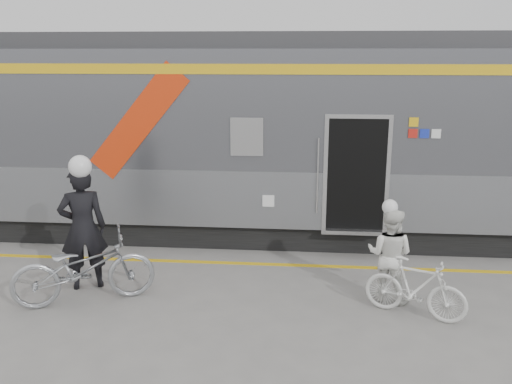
# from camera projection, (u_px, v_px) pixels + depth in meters

# --- Properties ---
(ground) EXTENTS (90.00, 90.00, 0.00)m
(ground) POSITION_uv_depth(u_px,v_px,m) (280.00, 322.00, 7.74)
(ground) COLOR slate
(ground) RESTS_ON ground
(train) EXTENTS (24.00, 3.17, 4.10)m
(train) POSITION_uv_depth(u_px,v_px,m) (245.00, 135.00, 11.34)
(train) COLOR black
(train) RESTS_ON ground
(safety_strip) EXTENTS (24.00, 0.12, 0.01)m
(safety_strip) POSITION_uv_depth(u_px,v_px,m) (286.00, 265.00, 9.81)
(safety_strip) COLOR gold
(safety_strip) RESTS_ON ground
(man) EXTENTS (0.87, 0.73, 2.02)m
(man) POSITION_uv_depth(u_px,v_px,m) (83.00, 228.00, 8.66)
(man) COLOR black
(man) RESTS_ON ground
(bicycle_left) EXTENTS (2.24, 1.51, 1.11)m
(bicycle_left) POSITION_uv_depth(u_px,v_px,m) (84.00, 268.00, 8.23)
(bicycle_left) COLOR #9A9DA1
(bicycle_left) RESTS_ON ground
(woman) EXTENTS (0.88, 0.80, 1.47)m
(woman) POSITION_uv_depth(u_px,v_px,m) (390.00, 255.00, 8.29)
(woman) COLOR white
(woman) RESTS_ON ground
(bicycle_right) EXTENTS (1.52, 0.98, 0.89)m
(bicycle_right) POSITION_uv_depth(u_px,v_px,m) (415.00, 288.00, 7.81)
(bicycle_right) COLOR silver
(bicycle_right) RESTS_ON ground
(helmet_man) EXTENTS (0.35, 0.35, 0.35)m
(helmet_man) POSITION_uv_depth(u_px,v_px,m) (77.00, 155.00, 8.36)
(helmet_man) COLOR white
(helmet_man) RESTS_ON man
(helmet_woman) EXTENTS (0.23, 0.23, 0.23)m
(helmet_woman) POSITION_uv_depth(u_px,v_px,m) (393.00, 201.00, 8.08)
(helmet_woman) COLOR white
(helmet_woman) RESTS_ON woman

